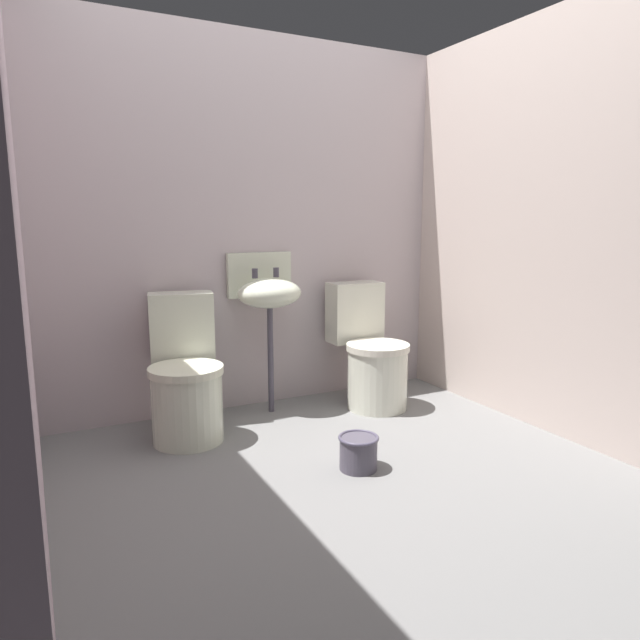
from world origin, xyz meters
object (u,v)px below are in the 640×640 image
object	(u,v)px
sink	(268,292)
bucket	(358,452)
toilet_left	(186,380)
toilet_right	(370,356)

from	to	relation	value
sink	bucket	size ratio (longest dim) A/B	4.99
toilet_left	toilet_right	distance (m)	1.20
toilet_left	bucket	size ratio (longest dim) A/B	3.93
toilet_right	bucket	distance (m)	1.03
bucket	sink	bearing A→B (deg)	92.96
toilet_left	sink	bearing A→B (deg)	-150.71
toilet_right	sink	distance (m)	0.79
bucket	toilet_left	bearing A→B (deg)	127.39
toilet_left	toilet_right	size ratio (longest dim) A/B	1.00
toilet_left	toilet_right	bearing A→B (deg)	-168.88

